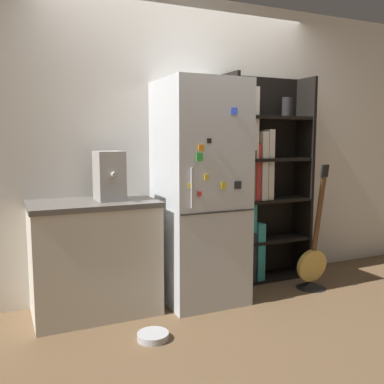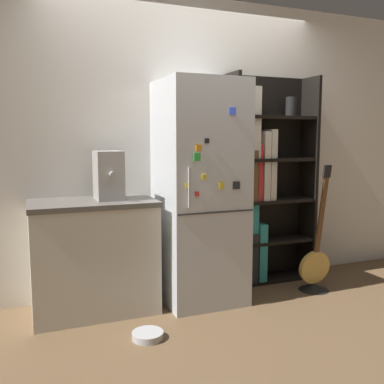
% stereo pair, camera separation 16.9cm
% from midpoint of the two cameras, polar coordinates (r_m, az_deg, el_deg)
% --- Properties ---
extents(ground_plane, '(16.00, 16.00, 0.00)m').
position_cam_midpoint_polar(ground_plane, '(3.70, 2.99, -14.44)').
color(ground_plane, brown).
extents(wall_back, '(8.00, 0.05, 2.60)m').
position_cam_midpoint_polar(wall_back, '(3.88, 0.17, 6.23)').
color(wall_back, white).
rests_on(wall_back, ground_plane).
extents(refrigerator, '(0.65, 0.70, 1.83)m').
position_cam_midpoint_polar(refrigerator, '(3.57, 2.34, -0.04)').
color(refrigerator, silver).
rests_on(refrigerator, ground_plane).
extents(bookshelf, '(0.87, 0.30, 1.94)m').
position_cam_midpoint_polar(bookshelf, '(4.09, 10.01, 0.56)').
color(bookshelf, black).
rests_on(bookshelf, ground_plane).
extents(kitchen_counter, '(0.96, 0.58, 0.89)m').
position_cam_midpoint_polar(kitchen_counter, '(3.47, -11.61, -8.36)').
color(kitchen_counter, beige).
rests_on(kitchen_counter, ground_plane).
extents(espresso_machine, '(0.20, 0.33, 0.38)m').
position_cam_midpoint_polar(espresso_machine, '(3.39, -9.68, 2.20)').
color(espresso_machine, '#A5A39E').
rests_on(espresso_machine, kitchen_counter).
extents(guitar, '(0.30, 0.28, 1.14)m').
position_cam_midpoint_polar(guitar, '(4.08, 17.20, -10.15)').
color(guitar, black).
rests_on(guitar, ground_plane).
extents(pet_bowl, '(0.22, 0.22, 0.05)m').
position_cam_midpoint_polar(pet_bowl, '(3.09, -4.28, -18.47)').
color(pet_bowl, '#B7B7BC').
rests_on(pet_bowl, ground_plane).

